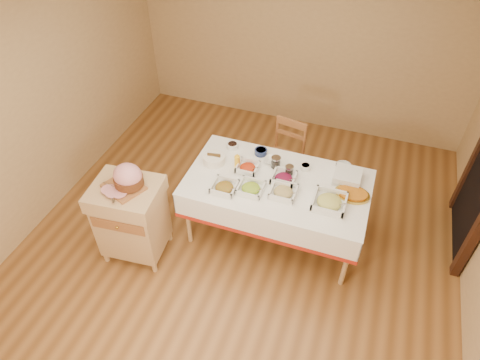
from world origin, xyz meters
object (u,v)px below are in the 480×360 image
dining_chair (284,157)px  preserve_jar_left (276,163)px  butcher_cart (131,216)px  preserve_jar_right (289,171)px  mustard_bottle (237,161)px  bread_basket (214,159)px  dining_table (277,193)px  brass_platter (352,194)px  plate_stack (348,176)px  ham_on_board (127,178)px

dining_chair → preserve_jar_left: 0.64m
butcher_cart → preserve_jar_right: (1.37, 0.86, 0.29)m
mustard_bottle → bread_basket: 0.26m
dining_table → preserve_jar_right: size_ratio=16.39×
mustard_bottle → butcher_cart: bearing=-136.3°
mustard_bottle → preserve_jar_left: bearing=19.7°
bread_basket → brass_platter: (1.44, -0.02, -0.02)m
dining_table → bread_basket: bearing=174.1°
dining_table → plate_stack: bearing=21.9°
preserve_jar_left → butcher_cart: bearing=-142.4°
mustard_bottle → brass_platter: size_ratio=0.52×
bread_basket → brass_platter: bearing=-0.8°
preserve_jar_left → plate_stack: bearing=3.7°
preserve_jar_right → preserve_jar_left: bearing=156.3°
ham_on_board → mustard_bottle: 1.12m
plate_stack → bread_basket: bearing=-172.1°
dining_table → preserve_jar_left: bearing=111.2°
dining_chair → brass_platter: dining_chair is taller
butcher_cart → dining_chair: size_ratio=1.01×
dining_table → mustard_bottle: (-0.46, 0.08, 0.24)m
bread_basket → preserve_jar_left: bearing=12.6°
ham_on_board → preserve_jar_left: 1.49m
preserve_jar_left → preserve_jar_right: preserve_jar_left is taller
dining_table → mustard_bottle: mustard_bottle is taller
plate_stack → preserve_jar_left: bearing=-176.3°
dining_chair → brass_platter: bearing=-39.8°
bread_basket → brass_platter: bread_basket is taller
butcher_cart → preserve_jar_right: bearing=32.1°
brass_platter → dining_chair: bearing=140.2°
brass_platter → preserve_jar_left: bearing=168.8°
brass_platter → butcher_cart: bearing=-159.1°
dining_table → brass_platter: (0.73, 0.05, 0.18)m
brass_platter → preserve_jar_right: bearing=172.1°
preserve_jar_left → mustard_bottle: size_ratio=0.70×
dining_table → brass_platter: bearing=4.1°
plate_stack → butcher_cart: bearing=-153.2°
dining_table → butcher_cart: 1.48m
preserve_jar_right → butcher_cart: bearing=-147.9°
preserve_jar_left → brass_platter: 0.83m
butcher_cart → dining_chair: bearing=51.3°
dining_table → ham_on_board: ham_on_board is taller
ham_on_board → preserve_jar_right: ham_on_board is taller
bread_basket → dining_table: bearing=-5.9°
plate_stack → brass_platter: (0.08, -0.21, -0.03)m
dining_chair → preserve_jar_right: size_ratio=8.14×
preserve_jar_left → dining_table: bearing=-68.8°
dining_table → butcher_cart: butcher_cart is taller
butcher_cart → ham_on_board: size_ratio=2.39×
preserve_jar_right → bread_basket: (-0.79, -0.07, -0.01)m
ham_on_board → plate_stack: size_ratio=1.45×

